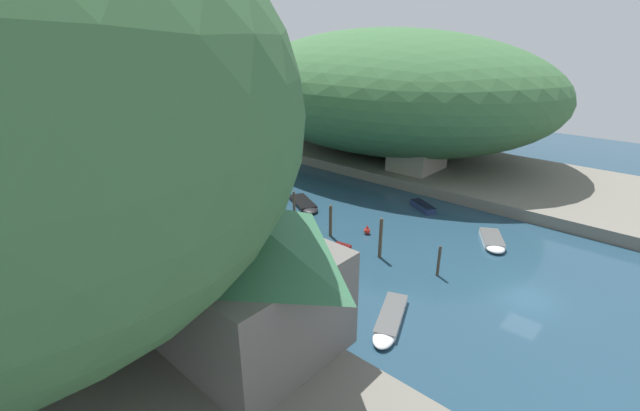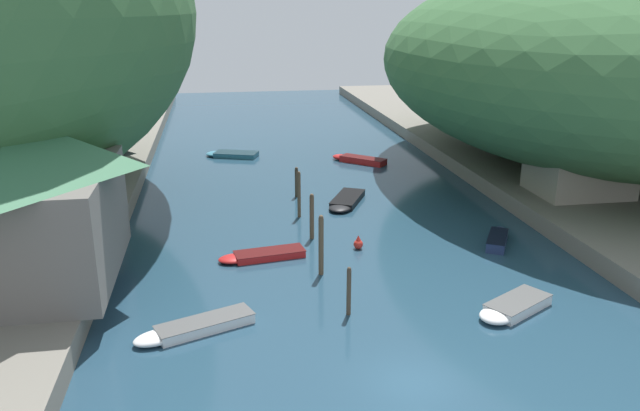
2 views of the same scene
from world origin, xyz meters
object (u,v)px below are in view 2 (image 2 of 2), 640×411
Objects in this scene: boat_far_right_bank at (511,308)px; boat_mid_channel at (191,328)px; boat_cabin_cruiser at (346,201)px; boat_open_rowboat at (259,255)px; boat_yellow_tender at (498,238)px; person_on_quay at (87,255)px; boat_far_upstream at (230,154)px; boat_moored_right at (357,159)px; channel_buoy_near at (358,244)px; waterfront_building at (28,198)px; right_bank_cottage at (581,160)px; boathouse_shed at (60,171)px.

boat_mid_channel is at bearing 57.26° from boat_far_right_bank.
boat_cabin_cruiser reaches higher than boat_open_rowboat.
boat_yellow_tender is 2.56× the size of person_on_quay.
boat_moored_right is at bearing -90.56° from boat_far_upstream.
channel_buoy_near reaches higher than boat_far_upstream.
boat_cabin_cruiser is at bearing -53.40° from boat_mid_channel.
boat_open_rowboat is at bearing -149.70° from boat_yellow_tender.
waterfront_building reaches higher than boat_cabin_cruiser.
boat_yellow_tender is 4.52× the size of channel_buoy_near.
boat_yellow_tender is 0.70× the size of boat_mid_channel.
boat_cabin_cruiser is 6.36× the size of channel_buoy_near.
right_bank_cottage reaches higher than boat_far_upstream.
channel_buoy_near is (-5.97, 10.20, 0.08)m from boat_far_right_bank.
boat_far_upstream is 28.65m from boat_open_rowboat.
channel_buoy_near reaches higher than boat_mid_channel.
right_bank_cottage is 1.21× the size of boat_cabin_cruiser.
boat_far_upstream is (-26.63, 22.51, -3.72)m from right_bank_cottage.
boat_mid_channel is at bearing -115.21° from person_on_quay.
boathouse_shed is 2.00× the size of boat_far_right_bank.
boat_yellow_tender reaches higher than boat_far_upstream.
boat_open_rowboat is (12.31, 3.60, -5.63)m from waterfront_building.
boat_far_upstream is (11.31, 32.24, -5.60)m from waterfront_building.
boat_mid_channel is 8.35m from person_on_quay.
boat_mid_channel reaches higher than boat_far_upstream.
boat_moored_right is 34.77m from person_on_quay.
waterfront_building is 37.04m from boat_moored_right.
boat_open_rowboat is (13.74, -9.48, -3.73)m from boathouse_shed.
right_bank_cottage reaches higher than boat_moored_right.
right_bank_cottage is 33.49m from boat_mid_channel.
boat_moored_right is 33.55m from boat_far_right_bank.
boat_cabin_cruiser is 1.02× the size of boat_far_upstream.
boat_far_right_bank is at bearing -136.82° from boat_moored_right.
boathouse_shed is 29.59m from boat_moored_right.
waterfront_building is 26.24m from boat_far_right_bank.
boat_moored_right is at bearing -29.18° from boat_far_right_bank.
right_bank_cottage is 18.69m from boat_cabin_cruiser.
boat_far_upstream is 1.04× the size of boat_open_rowboat.
channel_buoy_near reaches higher than boat_far_right_bank.
boat_open_rowboat is at bearing 22.21° from boat_far_right_bank.
boat_cabin_cruiser is (20.10, 13.84, -5.61)m from waterfront_building.
boat_far_upstream is 29.06m from channel_buoy_near.
waterfront_building reaches higher than boat_mid_channel.
boat_mid_channel is at bearing -32.94° from waterfront_building.
right_bank_cottage is at bearing 14.38° from waterfront_building.
right_bank_cottage is 1.29× the size of boat_open_rowboat.
boat_moored_right reaches higher than boat_mid_channel.
boat_yellow_tender is at bearing -2.89° from channel_buoy_near.
boat_far_upstream is 13.66m from boat_moored_right.
boat_far_right_bank is 0.88× the size of boat_open_rowboat.
boat_far_upstream is 40.59m from boat_far_right_bank.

